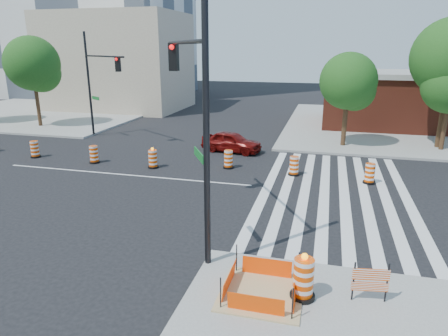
{
  "coord_description": "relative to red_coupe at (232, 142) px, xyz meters",
  "views": [
    {
      "loc": [
        10.38,
        -18.29,
        6.56
      ],
      "look_at": [
        6.1,
        -1.91,
        1.4
      ],
      "focal_mm": 32.0,
      "sensor_mm": 36.0,
      "label": 1
    }
  ],
  "objects": [
    {
      "name": "tree_north_b",
      "position": [
        -17.6,
        3.95,
        4.34
      ],
      "size": [
        4.38,
        4.38,
        7.45
      ],
      "color": "#382314",
      "rests_on": "ground"
    },
    {
      "name": "tree_north_c",
      "position": [
        7.08,
        3.16,
        3.54
      ],
      "size": [
        3.69,
        3.69,
        6.27
      ],
      "color": "#382314",
      "rests_on": "ground"
    },
    {
      "name": "beige_midrise",
      "position": [
        -16.48,
        15.79,
        4.33
      ],
      "size": [
        14.0,
        10.0,
        10.0
      ],
      "primitive_type": "cube",
      "color": "tan",
      "rests_on": "ground"
    },
    {
      "name": "median_drum_5",
      "position": [
        4.37,
        -3.99,
        -0.19
      ],
      "size": [
        0.6,
        0.6,
        1.02
      ],
      "color": "black",
      "rests_on": "ground"
    },
    {
      "name": "signal_pole_se",
      "position": [
        1.74,
        -12.47,
        4.51
      ],
      "size": [
        3.37,
        5.59,
        8.45
      ],
      "rotation": [
        0.0,
        0.0,
        2.1
      ],
      "color": "black",
      "rests_on": "ground"
    },
    {
      "name": "red_coupe",
      "position": [
        0.0,
        0.0,
        0.0
      ],
      "size": [
        4.12,
        2.21,
        1.33
      ],
      "primitive_type": "imported",
      "rotation": [
        0.0,
        0.0,
        1.4
      ],
      "color": "#610A08",
      "rests_on": "ground"
    },
    {
      "name": "brick_storefront",
      "position": [
        13.52,
        11.79,
        1.65
      ],
      "size": [
        16.5,
        8.5,
        4.6
      ],
      "color": "maroon",
      "rests_on": "ground"
    },
    {
      "name": "crosswalk_east",
      "position": [
        6.47,
        -6.21,
        -0.66
      ],
      "size": [
        6.75,
        13.5,
        0.01
      ],
      "color": "silver",
      "rests_on": "ground"
    },
    {
      "name": "sidewalk_nw",
      "position": [
        -22.48,
        11.79,
        -0.59
      ],
      "size": [
        22.0,
        22.0,
        0.15
      ],
      "primitive_type": "cube",
      "color": "gray",
      "rests_on": "ground"
    },
    {
      "name": "barricade",
      "position": [
        7.29,
        -14.8,
        0.1
      ],
      "size": [
        0.94,
        0.2,
        1.11
      ],
      "rotation": [
        0.0,
        0.0,
        0.16
      ],
      "color": "#E44704",
      "rests_on": "ground"
    },
    {
      "name": "median_drum_6",
      "position": [
        8.14,
        -4.38,
        -0.19
      ],
      "size": [
        0.6,
        0.6,
        1.02
      ],
      "color": "black",
      "rests_on": "ground"
    },
    {
      "name": "ground",
      "position": [
        -4.48,
        -6.21,
        -0.67
      ],
      "size": [
        120.0,
        120.0,
        0.0
      ],
      "primitive_type": "plane",
      "color": "black",
      "rests_on": "ground"
    },
    {
      "name": "signal_pole_nw",
      "position": [
        -10.13,
        1.24,
        3.92
      ],
      "size": [
        4.79,
        3.22,
        7.47
      ],
      "rotation": [
        0.0,
        0.0,
        -0.58
      ],
      "color": "black",
      "rests_on": "ground"
    },
    {
      "name": "pit_drum",
      "position": [
        5.6,
        -15.12,
        0.03
      ],
      "size": [
        0.67,
        0.67,
        1.32
      ],
      "color": "black",
      "rests_on": "ground"
    },
    {
      "name": "median_drum_2",
      "position": [
        -7.19,
        -4.59,
        -0.19
      ],
      "size": [
        0.6,
        0.6,
        1.02
      ],
      "color": "black",
      "rests_on": "ground"
    },
    {
      "name": "excavation_pit",
      "position": [
        4.52,
        -15.21,
        -0.44
      ],
      "size": [
        2.2,
        2.2,
        0.9
      ],
      "color": "tan",
      "rests_on": "ground"
    },
    {
      "name": "median_drum_1",
      "position": [
        -11.41,
        -4.42,
        -0.19
      ],
      "size": [
        0.6,
        0.6,
        1.02
      ],
      "color": "black",
      "rests_on": "ground"
    },
    {
      "name": "median_drum_3",
      "position": [
        -3.44,
        -4.63,
        -0.18
      ],
      "size": [
        0.6,
        0.6,
        1.18
      ],
      "color": "black",
      "rests_on": "ground"
    },
    {
      "name": "sidewalk_ne",
      "position": [
        13.52,
        11.79,
        -0.59
      ],
      "size": [
        22.0,
        22.0,
        0.15
      ],
      "primitive_type": "cube",
      "color": "gray",
      "rests_on": "ground"
    },
    {
      "name": "median_drum_4",
      "position": [
        0.69,
        -3.62,
        -0.19
      ],
      "size": [
        0.6,
        0.6,
        1.02
      ],
      "color": "black",
      "rests_on": "ground"
    },
    {
      "name": "lane_centerline",
      "position": [
        -4.48,
        -6.21,
        -0.66
      ],
      "size": [
        14.0,
        0.12,
        0.01
      ],
      "primitive_type": "cube",
      "color": "silver",
      "rests_on": "ground"
    }
  ]
}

